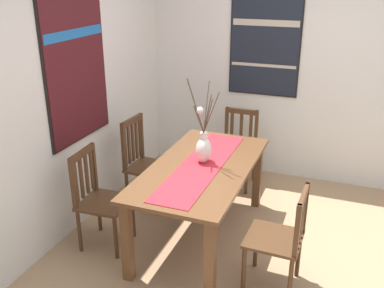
{
  "coord_description": "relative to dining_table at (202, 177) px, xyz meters",
  "views": [
    {
      "loc": [
        -3.2,
        -0.6,
        2.37
      ],
      "look_at": [
        0.12,
        0.67,
        0.95
      ],
      "focal_mm": 40.65,
      "sensor_mm": 36.0,
      "label": 1
    }
  ],
  "objects": [
    {
      "name": "chair_3",
      "position": [
        -0.43,
        -0.82,
        -0.17
      ],
      "size": [
        0.43,
        0.43,
        0.87
      ],
      "color": "#4C301C",
      "rests_on": "ground_plane"
    },
    {
      "name": "centerpiece_vase",
      "position": [
        0.07,
        0.01,
        0.27
      ],
      "size": [
        0.22,
        0.32,
        0.77
      ],
      "color": "silver",
      "rests_on": "dining_table"
    },
    {
      "name": "dining_table",
      "position": [
        0.0,
        0.0,
        0.0
      ],
      "size": [
        1.72,
        0.86,
        0.75
      ],
      "color": "brown",
      "rests_on": "ground_plane"
    },
    {
      "name": "painting_on_back_wall",
      "position": [
        -0.04,
        1.21,
        0.92
      ],
      "size": [
        0.91,
        0.05,
        1.37
      ],
      "color": "black"
    },
    {
      "name": "table_runner",
      "position": [
        0.0,
        0.0,
        0.12
      ],
      "size": [
        1.58,
        0.36,
        0.01
      ],
      "primitive_type": "cube",
      "color": "#B7232D",
      "rests_on": "dining_table"
    },
    {
      "name": "painting_on_side_wall",
      "position": [
        1.66,
        -0.17,
        0.92
      ],
      "size": [
        0.05,
        0.81,
        1.11
      ],
      "color": "black"
    },
    {
      "name": "wall_back",
      "position": [
        -0.13,
        1.28,
        0.72
      ],
      "size": [
        6.4,
        0.12,
        2.7
      ],
      "primitive_type": "cube",
      "color": "silver",
      "rests_on": "ground_plane"
    },
    {
      "name": "wall_side",
      "position": [
        1.73,
        -0.58,
        0.72
      ],
      "size": [
        0.12,
        6.4,
        2.7
      ],
      "primitive_type": "cube",
      "color": "silver",
      "rests_on": "ground_plane"
    },
    {
      "name": "chair_0",
      "position": [
        -0.41,
        0.83,
        -0.16
      ],
      "size": [
        0.44,
        0.44,
        0.92
      ],
      "color": "#4C301C",
      "rests_on": "ground_plane"
    },
    {
      "name": "chair_2",
      "position": [
        0.41,
        0.8,
        -0.14
      ],
      "size": [
        0.44,
        0.44,
        0.96
      ],
      "color": "#4C301C",
      "rests_on": "ground_plane"
    },
    {
      "name": "ground_plane",
      "position": [
        -0.13,
        -0.58,
        -0.65
      ],
      "size": [
        6.4,
        6.4,
        0.03
      ],
      "primitive_type": "cube",
      "color": "#A37F5B"
    },
    {
      "name": "chair_1",
      "position": [
        1.24,
        -0.0,
        -0.17
      ],
      "size": [
        0.42,
        0.42,
        0.88
      ],
      "color": "#4C301C",
      "rests_on": "ground_plane"
    }
  ]
}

